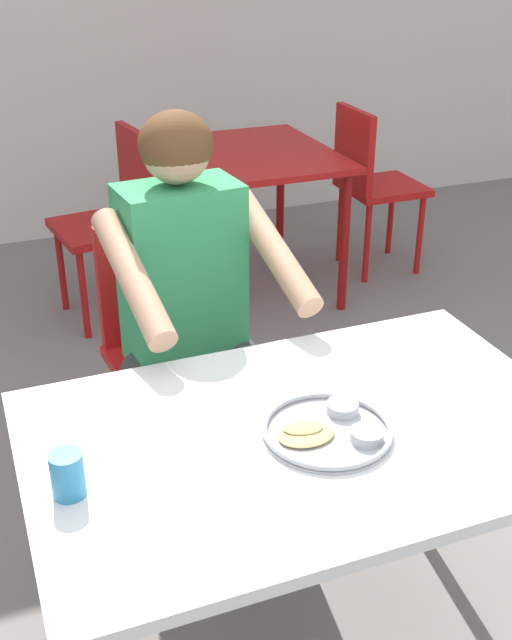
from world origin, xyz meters
TOP-DOWN VIEW (x-y plane):
  - table_foreground at (-0.10, 0.02)m, footprint 1.21×0.78m
  - thali_tray at (-0.06, -0.02)m, footprint 0.28×0.28m
  - drinking_cup at (-0.61, -0.01)m, footprint 0.07×0.07m
  - chair_foreground at (-0.16, 0.90)m, footprint 0.45×0.45m
  - diner_foreground at (-0.14, 0.68)m, footprint 0.53×0.58m
  - table_background_red at (0.61, 2.20)m, footprint 0.76×0.90m
  - chair_red_left at (-0.06, 2.17)m, footprint 0.46×0.47m
  - chair_red_right at (1.28, 2.21)m, footprint 0.40×0.39m

SIDE VIEW (x-z plane):
  - chair_red_left at x=-0.06m, z-range 0.07..0.95m
  - chair_red_right at x=1.28m, z-range 0.08..0.95m
  - chair_foreground at x=-0.16m, z-range 0.08..0.95m
  - table_background_red at x=0.61m, z-range 0.27..0.98m
  - table_foreground at x=-0.10m, z-range 0.29..1.01m
  - thali_tray at x=-0.06m, z-range 0.72..0.75m
  - diner_foreground at x=-0.14m, z-range 0.12..1.38m
  - drinking_cup at x=-0.61m, z-range 0.72..0.82m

